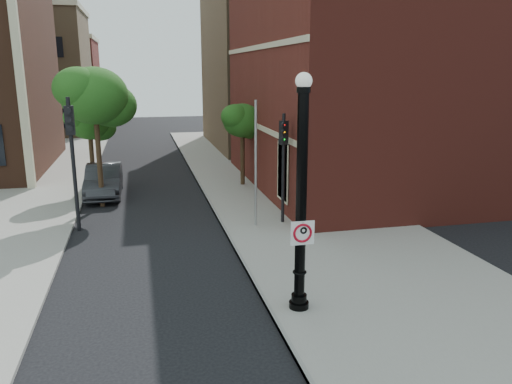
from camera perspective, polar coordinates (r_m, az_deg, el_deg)
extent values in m
plane|color=black|center=(13.37, -6.97, -14.85)|extent=(120.00, 120.00, 0.00)
cube|color=gray|center=(23.69, 4.80, -1.75)|extent=(8.00, 60.00, 0.12)
cube|color=gray|center=(22.81, -4.69, -2.33)|extent=(0.10, 60.00, 0.14)
cube|color=maroon|center=(30.88, 20.96, 12.18)|extent=(22.00, 16.00, 12.00)
cube|color=black|center=(22.01, 3.12, 2.27)|extent=(0.08, 1.40, 2.40)
cube|color=beige|center=(26.56, 0.13, 7.55)|extent=(0.06, 16.00, 0.25)
cube|color=beige|center=(26.43, 0.14, 16.20)|extent=(0.06, 16.00, 0.25)
cube|color=beige|center=(29.29, -25.56, 13.69)|extent=(0.40, 0.40, 14.00)
cube|color=olive|center=(56.74, -24.87, 12.15)|extent=(12.00, 12.00, 12.00)
cube|color=maroon|center=(70.54, -22.59, 11.62)|extent=(12.00, 12.00, 10.00)
cube|color=olive|center=(45.08, 9.40, 14.38)|extent=(22.00, 14.00, 14.00)
cylinder|color=black|center=(13.91, 4.91, -12.91)|extent=(0.54, 0.54, 0.29)
cylinder|color=black|center=(13.81, 4.93, -12.02)|extent=(0.42, 0.42, 0.24)
cylinder|color=black|center=(12.87, 5.18, -1.22)|extent=(0.29, 0.29, 5.55)
torus|color=black|center=(13.49, 5.00, -9.10)|extent=(0.38, 0.38, 0.06)
cylinder|color=black|center=(12.45, 5.46, 11.56)|extent=(0.34, 0.34, 0.14)
sphere|color=silver|center=(12.44, 5.49, 12.53)|extent=(0.42, 0.42, 0.42)
cube|color=white|center=(12.94, 5.33, -4.69)|extent=(0.64, 0.02, 0.64)
cube|color=black|center=(12.85, 5.36, -3.44)|extent=(0.64, 0.01, 0.05)
cube|color=black|center=(13.04, 5.30, -5.92)|extent=(0.64, 0.01, 0.05)
cube|color=black|center=(12.86, 4.08, -4.79)|extent=(0.05, 0.01, 0.64)
cube|color=black|center=(13.04, 6.56, -4.58)|extent=(0.05, 0.01, 0.64)
torus|color=#AB0619|center=(12.94, 5.33, -4.69)|extent=(0.51, 0.06, 0.51)
cube|color=#AB0619|center=(12.94, 5.33, -4.69)|extent=(0.36, 0.01, 0.36)
cube|color=black|center=(12.93, 5.08, -4.71)|extent=(0.06, 0.01, 0.30)
torus|color=black|center=(12.93, 5.45, -4.39)|extent=(0.20, 0.06, 0.20)
cylinder|color=black|center=(12.86, 5.36, -3.46)|extent=(0.03, 0.02, 0.03)
imported|color=#292A2E|center=(27.01, -16.99, 1.28)|extent=(1.75, 4.96, 1.63)
cylinder|color=black|center=(21.05, -20.12, 2.83)|extent=(0.16, 0.16, 5.38)
cube|color=black|center=(20.81, -20.53, 7.68)|extent=(0.34, 0.32, 1.12)
sphere|color=#E50505|center=(20.60, -20.68, 8.71)|extent=(0.20, 0.20, 0.20)
sphere|color=#FF8C00|center=(20.63, -20.60, 7.78)|extent=(0.20, 0.20, 0.20)
sphere|color=#00E519|center=(20.66, -20.52, 6.86)|extent=(0.20, 0.20, 0.20)
cylinder|color=black|center=(20.68, 3.13, 2.49)|extent=(0.14, 0.14, 4.68)
cube|color=black|center=(20.44, 3.19, 6.78)|extent=(0.37, 0.36, 0.97)
sphere|color=#E50505|center=(20.24, 3.16, 7.69)|extent=(0.18, 0.18, 0.18)
sphere|color=#FF8C00|center=(20.28, 3.15, 6.86)|extent=(0.18, 0.18, 0.18)
sphere|color=#00E519|center=(20.31, 3.14, 6.04)|extent=(0.18, 0.18, 0.18)
cylinder|color=#999999|center=(20.14, -0.03, 3.02)|extent=(0.10, 0.10, 5.25)
cylinder|color=black|center=(24.64, -17.51, 3.94)|extent=(0.24, 0.24, 4.89)
ellipsoid|color=#1E4C14|center=(24.35, -17.99, 10.42)|extent=(3.07, 3.07, 2.61)
ellipsoid|color=#1E4C14|center=(24.89, -16.19, 9.48)|extent=(2.37, 2.37, 2.02)
ellipsoid|color=#1E4C14|center=(23.98, -19.65, 11.09)|extent=(2.23, 2.23, 1.90)
cylinder|color=black|center=(28.03, -18.22, 3.58)|extent=(0.24, 0.24, 3.50)
ellipsoid|color=#1E4C14|center=(27.77, -18.53, 7.64)|extent=(2.20, 2.20, 1.87)
ellipsoid|color=#1E4C14|center=(28.16, -17.39, 7.08)|extent=(1.70, 1.70, 1.45)
ellipsoid|color=#1E4C14|center=(27.49, -19.57, 8.03)|extent=(1.60, 1.60, 1.36)
cylinder|color=black|center=(27.81, -1.55, 4.13)|extent=(0.24, 0.24, 3.45)
ellipsoid|color=#1E4C14|center=(27.54, -1.58, 8.17)|extent=(2.17, 2.17, 1.84)
ellipsoid|color=#1E4C14|center=(28.07, -0.75, 7.57)|extent=(1.67, 1.67, 1.42)
ellipsoid|color=#1E4C14|center=(27.15, -2.38, 8.60)|extent=(1.58, 1.58, 1.34)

